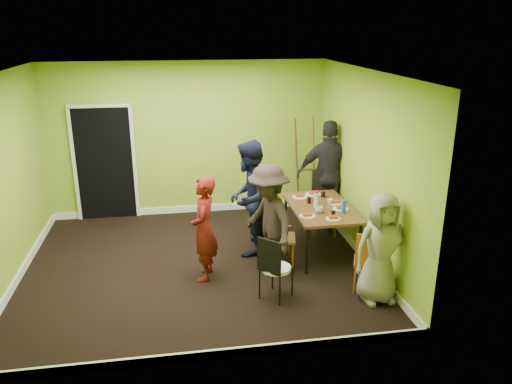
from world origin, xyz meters
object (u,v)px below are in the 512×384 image
(thermos, at_px, (316,200))
(person_left_near, at_px, (268,220))
(chair_back_end, at_px, (325,189))
(easel, at_px, (311,167))
(person_left_far, at_px, (249,198))
(dining_table, at_px, (321,210))
(chair_left_near, at_px, (276,232))
(person_front_end, at_px, (381,248))
(person_standing, at_px, (204,229))
(chair_left_far, at_px, (269,221))
(blue_bottle, at_px, (344,207))
(chair_bentwood, at_px, (274,265))
(chair_front_end, at_px, (368,259))
(person_back_end, at_px, (329,175))
(orange_bottle, at_px, (313,199))

(thermos, height_order, person_left_near, person_left_near)
(chair_back_end, xyz_separation_m, easel, (-0.06, 0.69, 0.19))
(person_left_far, bearing_deg, easel, 160.06)
(dining_table, distance_m, chair_left_near, 0.87)
(chair_back_end, bearing_deg, easel, -72.72)
(chair_back_end, height_order, person_front_end, person_front_end)
(thermos, bearing_deg, person_standing, -163.38)
(chair_left_near, distance_m, chair_back_end, 1.65)
(chair_left_far, relative_size, blue_bottle, 4.71)
(person_left_far, bearing_deg, chair_bentwood, 28.19)
(chair_left_near, height_order, person_front_end, person_front_end)
(chair_front_end, relative_size, blue_bottle, 4.24)
(chair_left_near, height_order, easel, easel)
(chair_left_near, distance_m, blue_bottle, 1.07)
(easel, height_order, person_standing, easel)
(person_left_near, bearing_deg, blue_bottle, 80.47)
(person_left_near, bearing_deg, dining_table, 100.66)
(easel, height_order, person_front_end, easel)
(chair_front_end, bearing_deg, person_back_end, 107.25)
(chair_back_end, bearing_deg, blue_bottle, 99.00)
(chair_front_end, bearing_deg, easel, 111.48)
(thermos, bearing_deg, chair_back_end, 65.38)
(chair_front_end, bearing_deg, person_front_end, -50.54)
(chair_left_far, xyz_separation_m, person_left_near, (-0.13, -0.59, 0.26))
(person_standing, bearing_deg, orange_bottle, 124.31)
(blue_bottle, height_order, person_standing, person_standing)
(person_front_end, bearing_deg, orange_bottle, 98.86)
(chair_left_far, height_order, blue_bottle, chair_left_far)
(chair_back_end, distance_m, blue_bottle, 1.20)
(easel, distance_m, thermos, 1.63)
(dining_table, distance_m, person_front_end, 1.56)
(easel, bearing_deg, orange_bottle, -103.64)
(thermos, relative_size, orange_bottle, 2.69)
(chair_bentwood, xyz_separation_m, easel, (1.26, 2.84, 0.44))
(person_left_near, xyz_separation_m, person_back_end, (1.35, 1.52, 0.14))
(chair_left_far, bearing_deg, orange_bottle, 82.43)
(chair_bentwood, distance_m, person_left_far, 1.52)
(chair_left_far, bearing_deg, person_front_end, 15.77)
(chair_back_end, xyz_separation_m, person_back_end, (0.11, 0.13, 0.20))
(chair_bentwood, distance_m, easel, 3.14)
(chair_left_far, xyz_separation_m, blue_bottle, (1.04, -0.38, 0.31))
(chair_bentwood, xyz_separation_m, blue_bottle, (1.24, 0.96, 0.37))
(easel, xyz_separation_m, orange_bottle, (-0.32, -1.34, -0.13))
(chair_left_far, relative_size, thermos, 4.03)
(person_back_end, bearing_deg, orange_bottle, 70.73)
(chair_left_near, xyz_separation_m, chair_front_end, (1.03, -0.95, -0.05))
(chair_back_end, xyz_separation_m, chair_front_end, (-0.06, -2.18, -0.25))
(blue_bottle, xyz_separation_m, person_back_end, (0.19, 1.31, 0.09))
(person_left_far, distance_m, person_left_near, 0.73)
(easel, bearing_deg, chair_back_end, -85.29)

